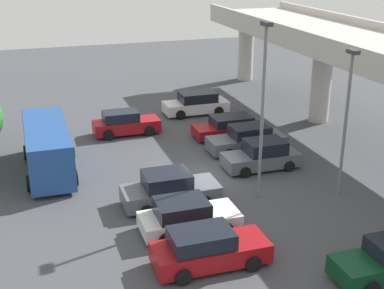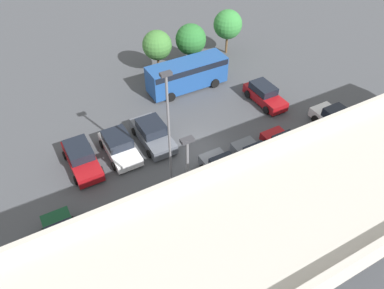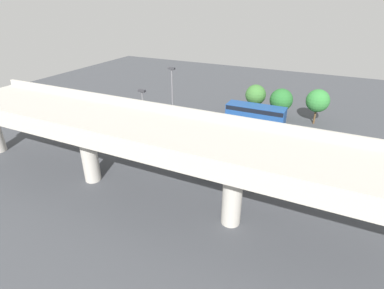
{
  "view_description": "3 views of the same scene",
  "coord_description": "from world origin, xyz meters",
  "px_view_note": "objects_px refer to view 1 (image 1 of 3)",
  "views": [
    {
      "loc": [
        25.82,
        -9.09,
        12.18
      ],
      "look_at": [
        -1.41,
        -0.15,
        1.38
      ],
      "focal_mm": 50.0,
      "sensor_mm": 36.0,
      "label": 1
    },
    {
      "loc": [
        10.94,
        18.42,
        19.77
      ],
      "look_at": [
        1.44,
        1.34,
        2.19
      ],
      "focal_mm": 35.0,
      "sensor_mm": 36.0,
      "label": 2
    },
    {
      "loc": [
        -11.8,
        28.52,
        15.3
      ],
      "look_at": [
        0.85,
        2.35,
        0.91
      ],
      "focal_mm": 28.0,
      "sensor_mm": 36.0,
      "label": 3
    }
  ],
  "objects_px": {
    "parked_car_7": "(208,249)",
    "parked_car_4": "(262,156)",
    "parked_car_1": "(125,123)",
    "shuttle_bus": "(47,145)",
    "lamp_post_mid_lot": "(263,100)",
    "parked_car_0": "(196,104)",
    "parked_car_3": "(247,139)",
    "parked_car_6": "(187,216)",
    "parked_car_2": "(229,127)",
    "parked_car_5": "(170,190)",
    "lamp_post_near_aisle": "(347,112)"
  },
  "relations": [
    {
      "from": "parked_car_0",
      "to": "parked_car_5",
      "type": "bearing_deg",
      "value": 66.42
    },
    {
      "from": "lamp_post_near_aisle",
      "to": "lamp_post_mid_lot",
      "type": "distance_m",
      "value": 4.29
    },
    {
      "from": "parked_car_1",
      "to": "parked_car_7",
      "type": "height_order",
      "value": "parked_car_1"
    },
    {
      "from": "parked_car_0",
      "to": "parked_car_7",
      "type": "bearing_deg",
      "value": 72.72
    },
    {
      "from": "parked_car_5",
      "to": "parked_car_4",
      "type": "bearing_deg",
      "value": 23.46
    },
    {
      "from": "parked_car_6",
      "to": "lamp_post_near_aisle",
      "type": "height_order",
      "value": "lamp_post_near_aisle"
    },
    {
      "from": "shuttle_bus",
      "to": "lamp_post_mid_lot",
      "type": "relative_size",
      "value": 0.85
    },
    {
      "from": "parked_car_6",
      "to": "parked_car_1",
      "type": "bearing_deg",
      "value": 90.12
    },
    {
      "from": "parked_car_1",
      "to": "parked_car_2",
      "type": "bearing_deg",
      "value": -22.19
    },
    {
      "from": "parked_car_1",
      "to": "parked_car_7",
      "type": "distance_m",
      "value": 16.69
    },
    {
      "from": "parked_car_0",
      "to": "shuttle_bus",
      "type": "relative_size",
      "value": 0.64
    },
    {
      "from": "parked_car_5",
      "to": "lamp_post_near_aisle",
      "type": "height_order",
      "value": "lamp_post_near_aisle"
    },
    {
      "from": "parked_car_5",
      "to": "parked_car_6",
      "type": "height_order",
      "value": "parked_car_5"
    },
    {
      "from": "parked_car_2",
      "to": "parked_car_5",
      "type": "xyz_separation_m",
      "value": [
        8.32,
        -6.47,
        0.08
      ]
    },
    {
      "from": "parked_car_4",
      "to": "parked_car_6",
      "type": "xyz_separation_m",
      "value": [
        5.54,
        -6.29,
        -0.05
      ]
    },
    {
      "from": "parked_car_3",
      "to": "parked_car_4",
      "type": "height_order",
      "value": "parked_car_4"
    },
    {
      "from": "parked_car_1",
      "to": "parked_car_3",
      "type": "height_order",
      "value": "parked_car_3"
    },
    {
      "from": "parked_car_1",
      "to": "lamp_post_near_aisle",
      "type": "xyz_separation_m",
      "value": [
        12.53,
        8.69,
        3.65
      ]
    },
    {
      "from": "parked_car_0",
      "to": "parked_car_7",
      "type": "relative_size",
      "value": 1.04
    },
    {
      "from": "parked_car_6",
      "to": "parked_car_7",
      "type": "height_order",
      "value": "parked_car_7"
    },
    {
      "from": "parked_car_0",
      "to": "parked_car_5",
      "type": "relative_size",
      "value": 1.01
    },
    {
      "from": "parked_car_0",
      "to": "parked_car_7",
      "type": "height_order",
      "value": "parked_car_0"
    },
    {
      "from": "parked_car_0",
      "to": "parked_car_4",
      "type": "distance_m",
      "value": 11.18
    },
    {
      "from": "parked_car_1",
      "to": "parked_car_7",
      "type": "bearing_deg",
      "value": -90.07
    },
    {
      "from": "lamp_post_near_aisle",
      "to": "parked_car_4",
      "type": "bearing_deg",
      "value": -151.05
    },
    {
      "from": "lamp_post_near_aisle",
      "to": "lamp_post_mid_lot",
      "type": "height_order",
      "value": "lamp_post_mid_lot"
    },
    {
      "from": "parked_car_7",
      "to": "parked_car_4",
      "type": "bearing_deg",
      "value": 53.15
    },
    {
      "from": "parked_car_4",
      "to": "lamp_post_near_aisle",
      "type": "relative_size",
      "value": 0.59
    },
    {
      "from": "parked_car_4",
      "to": "shuttle_bus",
      "type": "height_order",
      "value": "shuttle_bus"
    },
    {
      "from": "parked_car_5",
      "to": "lamp_post_mid_lot",
      "type": "xyz_separation_m",
      "value": [
        0.65,
        4.54,
        4.35
      ]
    },
    {
      "from": "parked_car_3",
      "to": "parked_car_4",
      "type": "relative_size",
      "value": 1.11
    },
    {
      "from": "parked_car_4",
      "to": "parked_car_5",
      "type": "height_order",
      "value": "parked_car_5"
    },
    {
      "from": "parked_car_2",
      "to": "lamp_post_near_aisle",
      "type": "distance_m",
      "value": 10.79
    },
    {
      "from": "parked_car_4",
      "to": "shuttle_bus",
      "type": "relative_size",
      "value": 0.58
    },
    {
      "from": "lamp_post_near_aisle",
      "to": "lamp_post_mid_lot",
      "type": "xyz_separation_m",
      "value": [
        -0.91,
        -4.14,
        0.7
      ]
    },
    {
      "from": "parked_car_2",
      "to": "parked_car_7",
      "type": "xyz_separation_m",
      "value": [
        14.04,
        -6.51,
        0.07
      ]
    },
    {
      "from": "parked_car_0",
      "to": "lamp_post_mid_lot",
      "type": "xyz_separation_m",
      "value": [
        14.56,
        -1.53,
        4.33
      ]
    },
    {
      "from": "shuttle_bus",
      "to": "lamp_post_near_aisle",
      "type": "bearing_deg",
      "value": -118.36
    },
    {
      "from": "parked_car_0",
      "to": "parked_car_3",
      "type": "relative_size",
      "value": 0.99
    },
    {
      "from": "parked_car_1",
      "to": "parked_car_4",
      "type": "height_order",
      "value": "parked_car_4"
    },
    {
      "from": "parked_car_6",
      "to": "shuttle_bus",
      "type": "xyz_separation_m",
      "value": [
        -8.84,
        -5.41,
        0.89
      ]
    },
    {
      "from": "parked_car_0",
      "to": "lamp_post_near_aisle",
      "type": "bearing_deg",
      "value": 99.56
    },
    {
      "from": "shuttle_bus",
      "to": "lamp_post_near_aisle",
      "type": "relative_size",
      "value": 1.01
    },
    {
      "from": "parked_car_0",
      "to": "parked_car_1",
      "type": "relative_size",
      "value": 1.09
    },
    {
      "from": "shuttle_bus",
      "to": "parked_car_6",
      "type": "bearing_deg",
      "value": -148.52
    },
    {
      "from": "parked_car_4",
      "to": "parked_car_2",
      "type": "bearing_deg",
      "value": -91.8
    },
    {
      "from": "parked_car_4",
      "to": "lamp_post_near_aisle",
      "type": "xyz_separation_m",
      "value": [
        4.29,
        2.38,
        3.66
      ]
    },
    {
      "from": "parked_car_5",
      "to": "parked_car_6",
      "type": "xyz_separation_m",
      "value": [
        2.8,
        0.01,
        -0.06
      ]
    },
    {
      "from": "parked_car_3",
      "to": "lamp_post_mid_lot",
      "type": "relative_size",
      "value": 0.55
    },
    {
      "from": "lamp_post_mid_lot",
      "to": "lamp_post_near_aisle",
      "type": "bearing_deg",
      "value": 77.6
    }
  ]
}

